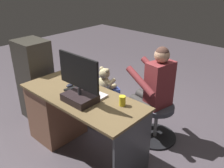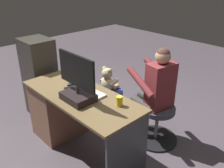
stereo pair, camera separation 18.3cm
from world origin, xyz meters
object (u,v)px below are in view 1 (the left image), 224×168
Objects in this scene: office_chair_teddy at (105,104)px; teddy_bear at (105,80)px; monitor at (79,87)px; computer_mouse at (70,85)px; visitor_chair at (156,120)px; cup at (122,101)px; desk at (62,110)px; tv_remote at (70,89)px; person at (153,87)px; keyboard at (87,93)px.

teddy_bear is at bearing -90.00° from office_chair_teddy.
monitor is at bearing 116.53° from office_chair_teddy.
computer_mouse is 0.17× the size of office_chair_teddy.
visitor_chair is (-0.39, -0.88, -0.65)m from monitor.
cup is 0.31× the size of teddy_bear.
monitor reaches higher than teddy_bear.
desk is 1.18m from visitor_chair.
tv_remote is (0.66, 0.12, -0.04)m from cup.
monitor is at bearing 171.58° from tv_remote.
person reaches higher than visitor_chair.
tv_remote is at bearing 10.46° from cup.
person is at bearing 10.38° from visitor_chair.
desk is 0.55m from keyboard.
cup reaches higher than tv_remote.
cup is at bearing 144.67° from teddy_bear.
computer_mouse is 0.07m from tv_remote.
desk is at bearing 8.65° from keyboard.
desk is 0.95m from cup.
person is at bearing -170.58° from teddy_bear.
teddy_bear is at bearing -87.45° from computer_mouse.
monitor is at bearing 157.37° from computer_mouse.
person is (-0.79, -0.78, 0.31)m from desk.
keyboard is 0.68m from teddy_bear.
person is at bearing -84.22° from cup.
computer_mouse reaches higher than keyboard.
desk is 0.71m from monitor.
monitor is 1.06m from office_chair_teddy.
cup is at bearing -173.49° from computer_mouse.
office_chair_teddy is 1.07× the size of visitor_chair.
person is (0.08, 0.01, 0.44)m from visitor_chair.
desk is 2.75× the size of visitor_chair.
office_chair_teddy is (0.09, -0.64, -0.50)m from tv_remote.
teddy_bear is (0.03, -0.61, -0.15)m from computer_mouse.
monitor is at bearing 70.29° from person.
person is (0.06, -0.64, -0.09)m from cup.
tv_remote is at bearing 49.07° from visitor_chair.
visitor_chair is at bearing -170.48° from teddy_bear.
visitor_chair is at bearing -169.62° from person.
keyboard is 0.35× the size of person.
desk is at bearing -10.73° from monitor.
person is at bearing -116.49° from tv_remote.
cup reaches higher than teddy_bear.
keyboard is 0.83m from office_chair_teddy.
desk is 0.39m from computer_mouse.
office_chair_teddy is at bearing -70.94° from tv_remote.
keyboard is 0.73× the size of office_chair_teddy.
computer_mouse is (-0.14, -0.05, 0.37)m from desk.
desk is 9.90× the size of tv_remote.
monitor is 5.66× the size of computer_mouse.
desk reaches higher than office_chair_teddy.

